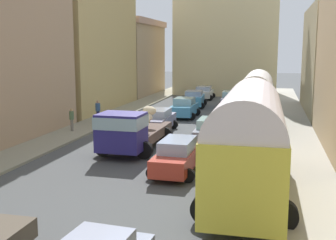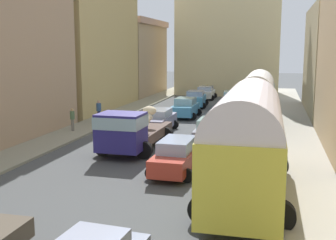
{
  "view_description": "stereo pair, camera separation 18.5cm",
  "coord_description": "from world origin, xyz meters",
  "px_view_note": "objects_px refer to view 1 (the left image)",
  "views": [
    {
      "loc": [
        5.56,
        0.68,
        5.58
      ],
      "look_at": [
        0.0,
        23.44,
        1.64
      ],
      "focal_mm": 45.32,
      "sensor_mm": 36.0,
      "label": 1
    },
    {
      "loc": [
        5.74,
        0.73,
        5.58
      ],
      "look_at": [
        0.0,
        23.44,
        1.64
      ],
      "focal_mm": 45.32,
      "sensor_mm": 36.0,
      "label": 2
    }
  ],
  "objects_px": {
    "pedestrian_0": "(98,111)",
    "pedestrian_1": "(72,119)",
    "car_2": "(194,99)",
    "car_7": "(230,100)",
    "car_1": "(184,108)",
    "car_5": "(178,156)",
    "cargo_truck_1": "(131,130)",
    "parked_bus_1": "(257,97)",
    "car_0": "(158,120)",
    "car_3": "(204,93)",
    "parked_bus_0": "(249,136)",
    "car_6": "(211,131)"
  },
  "relations": [
    {
      "from": "pedestrian_0",
      "to": "pedestrian_1",
      "type": "height_order",
      "value": "pedestrian_0"
    },
    {
      "from": "car_2",
      "to": "car_7",
      "type": "height_order",
      "value": "car_7"
    },
    {
      "from": "car_2",
      "to": "pedestrian_1",
      "type": "relative_size",
      "value": 2.4
    },
    {
      "from": "car_1",
      "to": "pedestrian_1",
      "type": "height_order",
      "value": "pedestrian_1"
    },
    {
      "from": "car_1",
      "to": "car_5",
      "type": "xyz_separation_m",
      "value": [
        2.85,
        -15.48,
        -0.03
      ]
    },
    {
      "from": "cargo_truck_1",
      "to": "parked_bus_1",
      "type": "bearing_deg",
      "value": 56.67
    },
    {
      "from": "car_0",
      "to": "pedestrian_0",
      "type": "relative_size",
      "value": 2.39
    },
    {
      "from": "car_0",
      "to": "cargo_truck_1",
      "type": "bearing_deg",
      "value": -89.42
    },
    {
      "from": "parked_bus_1",
      "to": "car_3",
      "type": "height_order",
      "value": "parked_bus_1"
    },
    {
      "from": "pedestrian_1",
      "to": "car_0",
      "type": "bearing_deg",
      "value": 17.58
    },
    {
      "from": "car_2",
      "to": "pedestrian_1",
      "type": "xyz_separation_m",
      "value": [
        -5.68,
        -14.55,
        0.15
      ]
    },
    {
      "from": "parked_bus_0",
      "to": "car_5",
      "type": "relative_size",
      "value": 2.21
    },
    {
      "from": "car_3",
      "to": "car_7",
      "type": "xyz_separation_m",
      "value": [
        3.55,
        -6.72,
        0.07
      ]
    },
    {
      "from": "parked_bus_1",
      "to": "car_6",
      "type": "xyz_separation_m",
      "value": [
        -2.4,
        -6.53,
        -1.42
      ]
    },
    {
      "from": "parked_bus_0",
      "to": "parked_bus_1",
      "type": "bearing_deg",
      "value": 91.01
    },
    {
      "from": "cargo_truck_1",
      "to": "car_0",
      "type": "relative_size",
      "value": 1.6
    },
    {
      "from": "parked_bus_0",
      "to": "parked_bus_1",
      "type": "xyz_separation_m",
      "value": [
        -0.27,
        15.27,
        -0.16
      ]
    },
    {
      "from": "car_6",
      "to": "car_7",
      "type": "xyz_separation_m",
      "value": [
        -0.4,
        15.69,
        0.04
      ]
    },
    {
      "from": "car_0",
      "to": "parked_bus_0",
      "type": "bearing_deg",
      "value": -60.12
    },
    {
      "from": "car_2",
      "to": "pedestrian_0",
      "type": "distance_m",
      "value": 12.39
    },
    {
      "from": "car_1",
      "to": "parked_bus_1",
      "type": "bearing_deg",
      "value": -24.47
    },
    {
      "from": "parked_bus_1",
      "to": "car_5",
      "type": "distance_m",
      "value": 13.23
    },
    {
      "from": "parked_bus_0",
      "to": "car_1",
      "type": "distance_m",
      "value": 19.02
    },
    {
      "from": "car_6",
      "to": "pedestrian_1",
      "type": "xyz_separation_m",
      "value": [
        -9.5,
        1.05,
        0.2
      ]
    },
    {
      "from": "parked_bus_0",
      "to": "cargo_truck_1",
      "type": "bearing_deg",
      "value": 139.12
    },
    {
      "from": "car_0",
      "to": "pedestrian_1",
      "type": "height_order",
      "value": "pedestrian_1"
    },
    {
      "from": "cargo_truck_1",
      "to": "car_7",
      "type": "xyz_separation_m",
      "value": [
        3.51,
        18.74,
        -0.43
      ]
    },
    {
      "from": "car_7",
      "to": "pedestrian_0",
      "type": "relative_size",
      "value": 2.11
    },
    {
      "from": "car_6",
      "to": "pedestrian_1",
      "type": "bearing_deg",
      "value": 173.69
    },
    {
      "from": "car_1",
      "to": "car_5",
      "type": "height_order",
      "value": "car_1"
    },
    {
      "from": "car_3",
      "to": "pedestrian_1",
      "type": "bearing_deg",
      "value": -104.58
    },
    {
      "from": "car_1",
      "to": "car_7",
      "type": "xyz_separation_m",
      "value": [
        3.07,
        6.49,
        -0.01
      ]
    },
    {
      "from": "car_0",
      "to": "car_5",
      "type": "distance_m",
      "value": 9.68
    },
    {
      "from": "parked_bus_1",
      "to": "car_2",
      "type": "xyz_separation_m",
      "value": [
        -6.22,
        9.07,
        -1.37
      ]
    },
    {
      "from": "parked_bus_1",
      "to": "pedestrian_0",
      "type": "distance_m",
      "value": 11.68
    },
    {
      "from": "car_5",
      "to": "pedestrian_0",
      "type": "xyz_separation_m",
      "value": [
        -8.4,
        10.64,
        0.26
      ]
    },
    {
      "from": "car_3",
      "to": "pedestrian_1",
      "type": "height_order",
      "value": "pedestrian_1"
    },
    {
      "from": "car_5",
      "to": "car_7",
      "type": "distance_m",
      "value": 21.97
    },
    {
      "from": "car_0",
      "to": "car_2",
      "type": "height_order",
      "value": "car_2"
    },
    {
      "from": "parked_bus_1",
      "to": "car_3",
      "type": "bearing_deg",
      "value": 111.75
    },
    {
      "from": "parked_bus_1",
      "to": "cargo_truck_1",
      "type": "relative_size",
      "value": 1.34
    },
    {
      "from": "car_6",
      "to": "pedestrian_1",
      "type": "relative_size",
      "value": 2.38
    },
    {
      "from": "parked_bus_0",
      "to": "parked_bus_1",
      "type": "relative_size",
      "value": 1.02
    },
    {
      "from": "parked_bus_1",
      "to": "car_0",
      "type": "bearing_deg",
      "value": -149.63
    },
    {
      "from": "parked_bus_0",
      "to": "car_7",
      "type": "xyz_separation_m",
      "value": [
        -3.06,
        24.43,
        -1.53
      ]
    },
    {
      "from": "car_5",
      "to": "pedestrian_0",
      "type": "bearing_deg",
      "value": 128.3
    },
    {
      "from": "car_2",
      "to": "car_3",
      "type": "xyz_separation_m",
      "value": [
        -0.12,
        6.81,
        -0.07
      ]
    },
    {
      "from": "car_0",
      "to": "car_1",
      "type": "distance_m",
      "value": 6.42
    },
    {
      "from": "car_2",
      "to": "pedestrian_1",
      "type": "distance_m",
      "value": 15.62
    },
    {
      "from": "pedestrian_0",
      "to": "car_0",
      "type": "bearing_deg",
      "value": -17.1
    }
  ]
}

